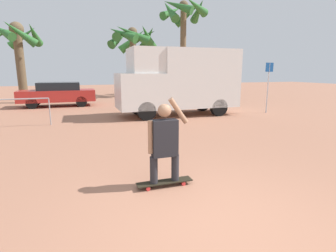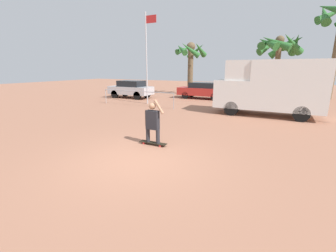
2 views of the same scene
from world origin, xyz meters
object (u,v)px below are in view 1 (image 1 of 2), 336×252
(palm_tree_far_left, at_px, (17,42))
(parked_car_red, at_px, (58,94))
(street_sign, at_px, (268,81))
(person_skateboarder, at_px, (164,139))
(skateboard, at_px, (165,182))
(camper_van, at_px, (180,80))
(palm_tree_near_van, at_px, (183,18))
(palm_tree_center_background, at_px, (133,39))

(palm_tree_far_left, bearing_deg, parked_car_red, -48.77)
(palm_tree_far_left, bearing_deg, street_sign, -35.49)
(palm_tree_far_left, bearing_deg, person_skateboarder, -72.72)
(person_skateboarder, xyz_separation_m, parked_car_red, (-2.49, 12.77, -0.13))
(skateboard, distance_m, camper_van, 8.21)
(parked_car_red, relative_size, palm_tree_near_van, 0.53)
(parked_car_red, bearing_deg, street_sign, -31.61)
(parked_car_red, bearing_deg, palm_tree_far_left, 131.23)
(camper_van, distance_m, parked_car_red, 7.89)
(skateboard, xyz_separation_m, palm_tree_center_background, (3.10, 17.38, 4.51))
(camper_van, relative_size, palm_tree_center_background, 0.98)
(palm_tree_near_van, bearing_deg, camper_van, -113.00)
(palm_tree_near_van, height_order, palm_tree_far_left, palm_tree_near_van)
(palm_tree_far_left, bearing_deg, skateboard, -72.72)
(person_skateboarder, relative_size, palm_tree_near_van, 0.19)
(palm_tree_near_van, xyz_separation_m, street_sign, (0.20, -10.71, -4.87))
(skateboard, bearing_deg, parked_car_red, 101.04)
(person_skateboarder, relative_size, camper_van, 0.27)
(camper_van, relative_size, palm_tree_far_left, 1.09)
(street_sign, bearing_deg, palm_tree_near_van, 91.06)
(parked_car_red, distance_m, street_sign, 11.88)
(parked_car_red, bearing_deg, palm_tree_center_background, 39.50)
(palm_tree_near_van, xyz_separation_m, palm_tree_far_left, (-12.20, -1.87, -2.54))
(palm_tree_near_van, xyz_separation_m, palm_tree_center_background, (-4.31, 0.11, -1.87))
(camper_van, distance_m, palm_tree_far_left, 11.54)
(camper_van, xyz_separation_m, palm_tree_far_left, (-8.00, 8.01, 2.26))
(person_skateboarder, height_order, camper_van, camper_van)
(palm_tree_near_van, relative_size, palm_tree_center_background, 1.40)
(person_skateboarder, bearing_deg, parked_car_red, 101.03)
(parked_car_red, distance_m, palm_tree_far_left, 4.71)
(palm_tree_center_background, relative_size, palm_tree_far_left, 1.10)
(parked_car_red, bearing_deg, palm_tree_near_van, 24.43)
(palm_tree_far_left, relative_size, street_sign, 2.09)
(skateboard, bearing_deg, palm_tree_near_van, 66.79)
(palm_tree_center_background, xyz_separation_m, palm_tree_far_left, (-7.89, -1.99, -0.66))
(skateboard, distance_m, street_sign, 10.16)
(camper_van, relative_size, street_sign, 2.27)
(palm_tree_center_background, xyz_separation_m, street_sign, (4.50, -10.82, -3.00))
(person_skateboarder, xyz_separation_m, palm_tree_center_background, (3.10, 17.38, 3.70))
(skateboard, bearing_deg, palm_tree_far_left, 107.28)
(parked_car_red, xyz_separation_m, palm_tree_near_van, (9.90, 4.50, 5.70))
(palm_tree_near_van, height_order, palm_tree_center_background, palm_tree_near_van)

